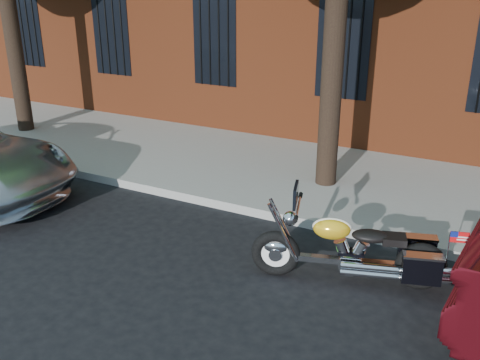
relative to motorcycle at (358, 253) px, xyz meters
The scene contains 4 objects.
ground 1.91m from the motorcycle, behind, with size 120.00×120.00×0.00m, color black.
curb 2.26m from the motorcycle, 146.45° to the left, with size 40.00×0.16×0.15m, color gray.
sidewalk 3.64m from the motorcycle, 120.83° to the left, with size 40.00×3.60×0.15m, color gray.
motorcycle is the anchor object (origin of this frame).
Camera 1 is at (3.27, -5.67, 3.66)m, focal length 40.00 mm.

